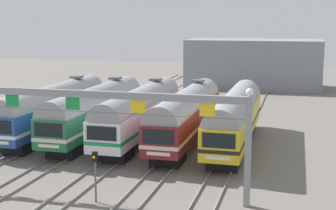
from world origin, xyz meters
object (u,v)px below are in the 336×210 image
object	(u,v)px
commuter_train_white	(140,111)
catenary_gantry	(73,109)
commuter_train_green	(96,109)
yard_signal_mast	(95,167)
commuter_train_blue	(54,107)
commuter_train_yellow	(235,116)
commuter_train_maroon	(187,113)

from	to	relation	value
commuter_train_white	catenary_gantry	world-z (taller)	catenary_gantry
commuter_train_green	catenary_gantry	distance (m)	14.38
commuter_train_white	yard_signal_mast	distance (m)	15.34
commuter_train_green	commuter_train_white	distance (m)	4.24
commuter_train_blue	commuter_train_green	bearing A→B (deg)	0.00
commuter_train_yellow	catenary_gantry	distance (m)	16.14
commuter_train_yellow	yard_signal_mast	xyz separation A→B (m)	(-6.36, -15.18, -0.48)
commuter_train_green	commuter_train_maroon	size ratio (longest dim) A/B	1.00
catenary_gantry	yard_signal_mast	bearing A→B (deg)	-38.45
commuter_train_green	yard_signal_mast	distance (m)	16.47
commuter_train_blue	commuter_train_yellow	world-z (taller)	commuter_train_blue
commuter_train_maroon	catenary_gantry	world-z (taller)	catenary_gantry
commuter_train_blue	commuter_train_yellow	distance (m)	16.96
commuter_train_green	commuter_train_yellow	distance (m)	12.72
commuter_train_blue	commuter_train_white	size ratio (longest dim) A/B	1.00
commuter_train_green	catenary_gantry	world-z (taller)	catenary_gantry
commuter_train_maroon	commuter_train_yellow	size ratio (longest dim) A/B	1.00
commuter_train_green	commuter_train_yellow	xyz separation A→B (m)	(12.72, -0.00, -0.00)
catenary_gantry	yard_signal_mast	distance (m)	4.08
commuter_train_green	yard_signal_mast	bearing A→B (deg)	-67.27
commuter_train_maroon	catenary_gantry	distance (m)	14.38
commuter_train_green	commuter_train_yellow	bearing A→B (deg)	-0.02
commuter_train_maroon	yard_signal_mast	bearing A→B (deg)	-97.95
commuter_train_yellow	catenary_gantry	size ratio (longest dim) A/B	0.81
catenary_gantry	yard_signal_mast	size ratio (longest dim) A/B	7.02
commuter_train_maroon	commuter_train_blue	bearing A→B (deg)	180.00
commuter_train_white	commuter_train_yellow	world-z (taller)	commuter_train_white
commuter_train_maroon	yard_signal_mast	xyz separation A→B (m)	(-2.12, -15.18, -0.49)
commuter_train_blue	yard_signal_mast	distance (m)	18.52
commuter_train_green	yard_signal_mast	world-z (taller)	commuter_train_green
commuter_train_white	commuter_train_blue	bearing A→B (deg)	180.00
commuter_train_white	commuter_train_yellow	size ratio (longest dim) A/B	1.00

